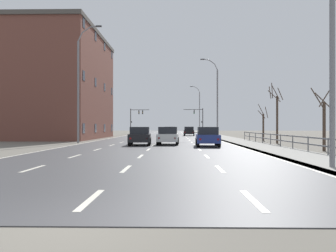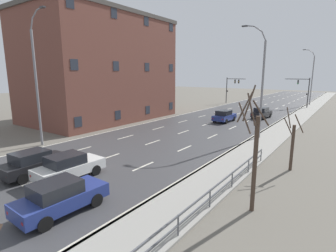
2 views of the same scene
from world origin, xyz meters
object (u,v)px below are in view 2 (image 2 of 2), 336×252
at_px(street_lamp_distant, 311,78).
at_px(brick_building, 101,68).
at_px(car_distant, 60,196).
at_px(car_near_right, 262,113).
at_px(street_lamp_midground, 261,84).
at_px(traffic_signal_left, 231,86).
at_px(car_mid_centre, 34,163).
at_px(car_near_left, 224,116).
at_px(traffic_signal_right, 304,88).
at_px(street_lamp_left_bank, 37,82).
at_px(car_far_left, 69,166).

bearing_deg(street_lamp_distant, brick_building, -121.49).
relative_size(car_distant, car_near_right, 0.99).
xyz_separation_m(street_lamp_midground, brick_building, (-21.65, -0.98, 1.72)).
bearing_deg(traffic_signal_left, car_mid_centre, -82.91).
height_order(street_lamp_midground, car_near_left, street_lamp_midground).
bearing_deg(traffic_signal_right, street_lamp_left_bank, -108.99).
bearing_deg(car_near_left, car_near_right, 62.27).
bearing_deg(car_distant, traffic_signal_left, 105.10).
bearing_deg(street_lamp_left_bank, street_lamp_midground, 42.67).
height_order(car_mid_centre, car_far_left, same).
distance_m(street_lamp_distant, street_lamp_left_bank, 50.40).
bearing_deg(street_lamp_midground, street_lamp_distant, 89.98).
distance_m(street_lamp_left_bank, brick_building, 14.51).
bearing_deg(car_near_right, car_near_left, -115.31).
bearing_deg(traffic_signal_right, car_near_right, -100.03).
distance_m(car_far_left, car_distant, 4.12).
distance_m(street_lamp_distant, traffic_signal_left, 15.73).
distance_m(car_mid_centre, brick_building, 22.20).
bearing_deg(street_lamp_distant, street_lamp_left_bank, -107.24).
bearing_deg(car_far_left, street_lamp_left_bank, 161.50).
relative_size(street_lamp_midground, car_distant, 2.62).
relative_size(traffic_signal_left, car_far_left, 1.33).
height_order(car_mid_centre, brick_building, brick_building).
bearing_deg(car_near_left, car_distant, -81.90).
bearing_deg(street_lamp_distant, car_mid_centre, -99.38).
height_order(street_lamp_distant, car_near_left, street_lamp_distant).
bearing_deg(brick_building, car_near_right, 35.93).
height_order(traffic_signal_right, car_distant, traffic_signal_right).
relative_size(car_far_left, car_near_right, 0.99).
bearing_deg(traffic_signal_left, traffic_signal_right, 2.11).
distance_m(traffic_signal_right, car_mid_centre, 47.36).
relative_size(traffic_signal_right, brick_building, 0.28).
distance_m(street_lamp_left_bank, car_near_right, 29.06).
bearing_deg(street_lamp_midground, brick_building, -177.41).
relative_size(traffic_signal_left, car_near_left, 1.34).
height_order(car_near_left, car_distant, same).
xyz_separation_m(car_distant, car_near_right, (-0.16, 31.94, 0.00)).
bearing_deg(traffic_signal_left, street_lamp_left_bank, -90.80).
distance_m(street_lamp_distant, car_mid_centre, 53.13).
xyz_separation_m(street_lamp_midground, car_near_right, (-3.20, 12.40, -4.53)).
bearing_deg(brick_building, car_distant, -44.92).
bearing_deg(car_near_right, street_lamp_distant, 84.89).
bearing_deg(car_mid_centre, street_lamp_midground, 61.51).
height_order(traffic_signal_right, car_near_right, traffic_signal_right).
height_order(car_mid_centre, car_near_left, same).
height_order(car_far_left, car_near_left, same).
relative_size(traffic_signal_right, car_near_left, 1.36).
height_order(street_lamp_left_bank, car_near_right, street_lamp_left_bank).
distance_m(street_lamp_distant, car_near_left, 28.95).
height_order(traffic_signal_left, car_near_left, traffic_signal_left).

